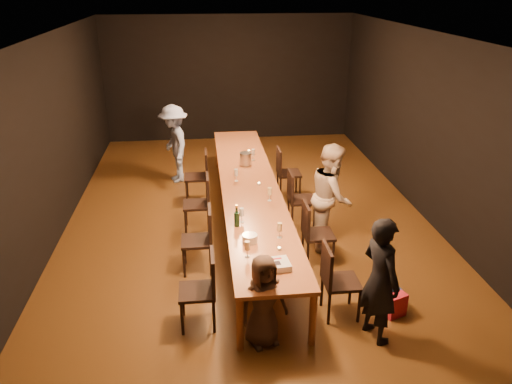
{
  "coord_description": "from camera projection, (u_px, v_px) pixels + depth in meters",
  "views": [
    {
      "loc": [
        -0.72,
        -7.26,
        3.76
      ],
      "look_at": [
        0.01,
        -0.87,
        1.0
      ],
      "focal_mm": 35.0,
      "sensor_mm": 36.0,
      "label": 1
    }
  ],
  "objects": [
    {
      "name": "ground",
      "position": [
        250.0,
        227.0,
        8.18
      ],
      "size": [
        10.0,
        10.0,
        0.0
      ],
      "primitive_type": "plane",
      "color": "#452911",
      "rests_on": "ground"
    },
    {
      "name": "room_shell",
      "position": [
        249.0,
        102.0,
        7.36
      ],
      "size": [
        6.04,
        10.04,
        3.02
      ],
      "color": "black",
      "rests_on": "ground"
    },
    {
      "name": "table",
      "position": [
        250.0,
        188.0,
        7.91
      ],
      "size": [
        0.9,
        6.0,
        0.75
      ],
      "color": "brown",
      "rests_on": "ground"
    },
    {
      "name": "chair_right_0",
      "position": [
        341.0,
        281.0,
        5.9
      ],
      "size": [
        0.42,
        0.42,
        0.93
      ],
      "primitive_type": null,
      "rotation": [
        0.0,
        0.0,
        -1.57
      ],
      "color": "black",
      "rests_on": "ground"
    },
    {
      "name": "chair_right_1",
      "position": [
        318.0,
        234.0,
        6.99
      ],
      "size": [
        0.42,
        0.42,
        0.93
      ],
      "primitive_type": null,
      "rotation": [
        0.0,
        0.0,
        -1.57
      ],
      "color": "black",
      "rests_on": "ground"
    },
    {
      "name": "chair_right_2",
      "position": [
        302.0,
        199.0,
        8.09
      ],
      "size": [
        0.42,
        0.42,
        0.93
      ],
      "primitive_type": null,
      "rotation": [
        0.0,
        0.0,
        -1.57
      ],
      "color": "black",
      "rests_on": "ground"
    },
    {
      "name": "chair_right_3",
      "position": [
        289.0,
        173.0,
        9.18
      ],
      "size": [
        0.42,
        0.42,
        0.93
      ],
      "primitive_type": null,
      "rotation": [
        0.0,
        0.0,
        -1.57
      ],
      "color": "black",
      "rests_on": "ground"
    },
    {
      "name": "chair_left_0",
      "position": [
        197.0,
        290.0,
        5.72
      ],
      "size": [
        0.42,
        0.42,
        0.93
      ],
      "primitive_type": null,
      "rotation": [
        0.0,
        0.0,
        1.57
      ],
      "color": "black",
      "rests_on": "ground"
    },
    {
      "name": "chair_left_1",
      "position": [
        197.0,
        240.0,
        6.82
      ],
      "size": [
        0.42,
        0.42,
        0.93
      ],
      "primitive_type": null,
      "rotation": [
        0.0,
        0.0,
        1.57
      ],
      "color": "black",
      "rests_on": "ground"
    },
    {
      "name": "chair_left_2",
      "position": [
        196.0,
        204.0,
        7.91
      ],
      "size": [
        0.42,
        0.42,
        0.93
      ],
      "primitive_type": null,
      "rotation": [
        0.0,
        0.0,
        1.57
      ],
      "color": "black",
      "rests_on": "ground"
    },
    {
      "name": "chair_left_3",
      "position": [
        196.0,
        176.0,
        9.01
      ],
      "size": [
        0.42,
        0.42,
        0.93
      ],
      "primitive_type": null,
      "rotation": [
        0.0,
        0.0,
        1.57
      ],
      "color": "black",
      "rests_on": "ground"
    },
    {
      "name": "woman_birthday",
      "position": [
        380.0,
        280.0,
        5.41
      ],
      "size": [
        0.52,
        0.63,
        1.49
      ],
      "primitive_type": "imported",
      "rotation": [
        0.0,
        0.0,
        1.93
      ],
      "color": "black",
      "rests_on": "ground"
    },
    {
      "name": "woman_tan",
      "position": [
        332.0,
        196.0,
        7.36
      ],
      "size": [
        0.77,
        0.9,
        1.6
      ],
      "primitive_type": "imported",
      "rotation": [
        0.0,
        0.0,
        1.34
      ],
      "color": "beige",
      "rests_on": "ground"
    },
    {
      "name": "man_blue",
      "position": [
        174.0,
        144.0,
        9.76
      ],
      "size": [
        0.81,
        1.11,
        1.54
      ],
      "primitive_type": "imported",
      "rotation": [
        0.0,
        0.0,
        -1.31
      ],
      "color": "#8498CC",
      "rests_on": "ground"
    },
    {
      "name": "child",
      "position": [
        264.0,
        301.0,
        5.4
      ],
      "size": [
        0.62,
        0.5,
        1.09
      ],
      "primitive_type": "imported",
      "rotation": [
        0.0,
        0.0,
        0.32
      ],
      "color": "#422F25",
      "rests_on": "ground"
    },
    {
      "name": "gift_bag_red",
      "position": [
        396.0,
        305.0,
        5.99
      ],
      "size": [
        0.28,
        0.22,
        0.29
      ],
      "primitive_type": "cube",
      "rotation": [
        0.0,
        0.0,
        0.37
      ],
      "color": "red",
      "rests_on": "ground"
    },
    {
      "name": "gift_bag_blue",
      "position": [
        391.0,
        298.0,
        6.13
      ],
      "size": [
        0.25,
        0.2,
        0.28
      ],
      "primitive_type": "cube",
      "rotation": [
        0.0,
        0.0,
        0.25
      ],
      "color": "#284DAD",
      "rests_on": "ground"
    },
    {
      "name": "birthday_cake",
      "position": [
        275.0,
        265.0,
        5.62
      ],
      "size": [
        0.35,
        0.3,
        0.08
      ],
      "rotation": [
        0.0,
        0.0,
        0.11
      ],
      "color": "white",
      "rests_on": "table"
    },
    {
      "name": "plate_stack",
      "position": [
        250.0,
        238.0,
        6.16
      ],
      "size": [
        0.22,
        0.22,
        0.11
      ],
      "primitive_type": "cylinder",
      "rotation": [
        0.0,
        0.0,
        -0.18
      ],
      "color": "white",
      "rests_on": "table"
    },
    {
      "name": "champagne_bottle",
      "position": [
        237.0,
        216.0,
        6.52
      ],
      "size": [
        0.07,
        0.07,
        0.3
      ],
      "primitive_type": null,
      "rotation": [
        0.0,
        0.0,
        -0.02
      ],
      "color": "black",
      "rests_on": "table"
    },
    {
      "name": "ice_bucket",
      "position": [
        245.0,
        159.0,
        8.69
      ],
      "size": [
        0.22,
        0.22,
        0.22
      ],
      "primitive_type": "cylinder",
      "rotation": [
        0.0,
        0.0,
        -0.11
      ],
      "color": "#A9A9AD",
      "rests_on": "table"
    },
    {
      "name": "wineglass_0",
      "position": [
        247.0,
        249.0,
        5.82
      ],
      "size": [
        0.06,
        0.06,
        0.21
      ],
      "primitive_type": null,
      "color": "beige",
      "rests_on": "table"
    },
    {
      "name": "wineglass_1",
      "position": [
        280.0,
        230.0,
        6.25
      ],
      "size": [
        0.06,
        0.06,
        0.21
      ],
      "primitive_type": null,
      "color": "beige",
      "rests_on": "table"
    },
    {
      "name": "wineglass_2",
      "position": [
        242.0,
        215.0,
        6.65
      ],
      "size": [
        0.06,
        0.06,
        0.21
      ],
      "primitive_type": null,
      "color": "silver",
      "rests_on": "table"
    },
    {
      "name": "wineglass_3",
      "position": [
        270.0,
        194.0,
        7.29
      ],
      "size": [
        0.06,
        0.06,
        0.21
      ],
      "primitive_type": null,
      "color": "beige",
      "rests_on": "table"
    },
    {
      "name": "wineglass_4",
      "position": [
        236.0,
        175.0,
        8.0
      ],
      "size": [
        0.06,
        0.06,
        0.21
      ],
      "primitive_type": null,
      "color": "silver",
      "rests_on": "table"
    },
    {
      "name": "wineglass_5",
      "position": [
        253.0,
        155.0,
        8.92
      ],
      "size": [
        0.06,
        0.06,
        0.21
      ],
      "primitive_type": null,
      "color": "silver",
      "rests_on": "table"
    },
    {
      "name": "tealight_near",
      "position": [
        279.0,
        249.0,
        6.0
      ],
      "size": [
        0.05,
        0.05,
        0.03
      ],
      "primitive_type": "cylinder",
      "color": "#B2B7B2",
      "rests_on": "table"
    },
    {
      "name": "tealight_mid",
      "position": [
        259.0,
        184.0,
        7.89
      ],
      "size": [
        0.05,
        0.05,
        0.03
      ],
      "primitive_type": "cylinder",
      "color": "#B2B7B2",
      "rests_on": "table"
    },
    {
      "name": "tealight_far",
      "position": [
        249.0,
        151.0,
        9.37
      ],
      "size": [
        0.05,
        0.05,
        0.03
      ],
      "primitive_type": "cylinder",
      "color": "#B2B7B2",
      "rests_on": "table"
    }
  ]
}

